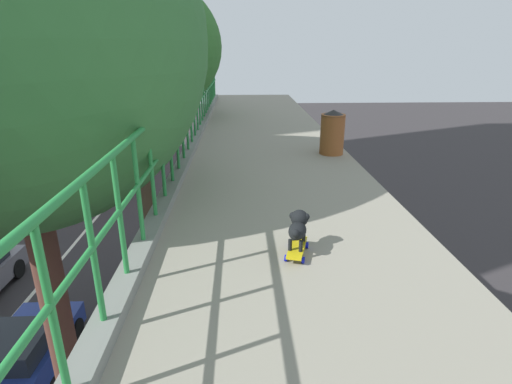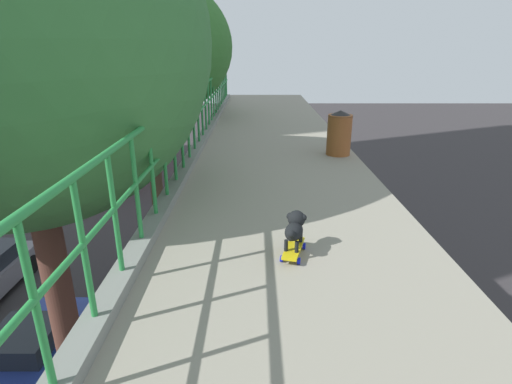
{
  "view_description": "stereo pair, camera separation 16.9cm",
  "coord_description": "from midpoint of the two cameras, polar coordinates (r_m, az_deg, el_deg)",
  "views": [
    {
      "loc": [
        0.71,
        0.11,
        7.88
      ],
      "look_at": [
        0.89,
        4.67,
        6.21
      ],
      "focal_mm": 27.94,
      "sensor_mm": 36.0,
      "label": 1
    },
    {
      "loc": [
        0.88,
        0.11,
        7.88
      ],
      "look_at": [
        0.89,
        4.67,
        6.21
      ],
      "focal_mm": 27.94,
      "sensor_mm": 36.0,
      "label": 2
    }
  ],
  "objects": [
    {
      "name": "city_bus",
      "position": [
        28.45,
        -21.24,
        6.72
      ],
      "size": [
        2.61,
        10.48,
        3.49
      ],
      "color": "red",
      "rests_on": "ground"
    },
    {
      "name": "roadside_tree_mid",
      "position": [
        5.97,
        -33.36,
        17.14
      ],
      "size": [
        4.94,
        4.94,
        10.28
      ],
      "color": "#543128",
      "rests_on": "ground"
    },
    {
      "name": "roadside_tree_far",
      "position": [
        11.88,
        -17.71,
        19.0
      ],
      "size": [
        4.81,
        4.81,
        9.81
      ],
      "color": "brown",
      "rests_on": "ground"
    },
    {
      "name": "car_blue_fifth",
      "position": [
        12.34,
        -30.98,
        -19.4
      ],
      "size": [
        1.86,
        3.81,
        1.31
      ],
      "color": "navy",
      "rests_on": "ground"
    },
    {
      "name": "small_dog",
      "position": [
        3.82,
        4.8,
        -4.86
      ],
      "size": [
        0.25,
        0.42,
        0.32
      ],
      "color": "black",
      "rests_on": "toy_skateboard"
    },
    {
      "name": "toy_skateboard",
      "position": [
        3.86,
        4.63,
        -8.02
      ],
      "size": [
        0.28,
        0.48,
        0.09
      ],
      "color": "gold",
      "rests_on": "overpass_deck"
    },
    {
      "name": "litter_bin",
      "position": [
        7.49,
        10.24,
        8.5
      ],
      "size": [
        0.45,
        0.45,
        0.81
      ],
      "color": "brown",
      "rests_on": "overpass_deck"
    }
  ]
}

